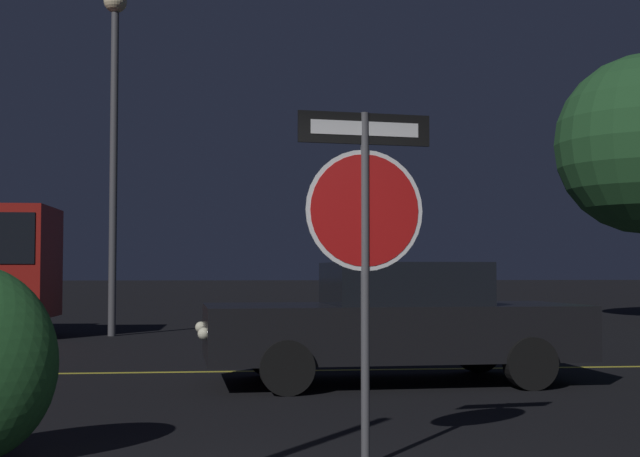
# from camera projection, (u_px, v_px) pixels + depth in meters

# --- Properties ---
(road_center_stripe) EXTENTS (34.65, 0.12, 0.01)m
(road_center_stripe) POSITION_uv_depth(u_px,v_px,m) (269.00, 371.00, 11.96)
(road_center_stripe) COLOR gold
(road_center_stripe) RESTS_ON ground_plane
(stop_sign) EXTENTS (0.95, 0.15, 2.45)m
(stop_sign) POSITION_uv_depth(u_px,v_px,m) (365.00, 212.00, 6.20)
(stop_sign) COLOR #4C4C51
(stop_sign) RESTS_ON ground_plane
(passing_car_2) EXTENTS (4.66, 2.17, 1.45)m
(passing_car_2) POSITION_uv_depth(u_px,v_px,m) (394.00, 322.00, 10.76)
(passing_car_2) COLOR black
(passing_car_2) RESTS_ON ground_plane
(street_lamp) EXTENTS (0.49, 0.49, 7.29)m
(street_lamp) POSITION_uv_depth(u_px,v_px,m) (114.00, 103.00, 18.67)
(street_lamp) COLOR #4C4C51
(street_lamp) RESTS_ON ground_plane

